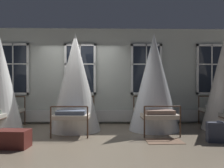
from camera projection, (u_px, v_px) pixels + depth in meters
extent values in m
plane|color=gray|center=(75.00, 132.00, 6.55)|extent=(25.41, 25.41, 0.00)
cube|color=#B2B7AD|center=(81.00, 76.00, 7.91)|extent=(13.71, 0.10, 3.03)
cube|color=black|center=(13.00, 69.00, 7.75)|extent=(0.99, 0.02, 1.62)
cube|color=silver|center=(13.00, 94.00, 7.75)|extent=(0.99, 0.06, 0.07)
cube|color=silver|center=(13.00, 44.00, 7.74)|extent=(0.99, 0.06, 0.07)
cube|color=silver|center=(28.00, 69.00, 7.76)|extent=(0.07, 0.06, 1.62)
cube|color=silver|center=(13.00, 69.00, 7.75)|extent=(0.04, 0.06, 1.62)
cube|color=silver|center=(13.00, 64.00, 7.74)|extent=(0.99, 0.06, 0.04)
cube|color=black|center=(80.00, 69.00, 7.80)|extent=(0.99, 0.02, 1.62)
cube|color=silver|center=(80.00, 94.00, 7.81)|extent=(0.99, 0.06, 0.07)
cube|color=silver|center=(80.00, 45.00, 7.79)|extent=(0.99, 0.06, 0.07)
cube|color=silver|center=(66.00, 69.00, 7.79)|extent=(0.07, 0.06, 1.62)
cube|color=silver|center=(95.00, 69.00, 7.81)|extent=(0.07, 0.06, 1.62)
cube|color=silver|center=(80.00, 69.00, 7.80)|extent=(0.04, 0.06, 1.62)
cube|color=silver|center=(80.00, 64.00, 7.80)|extent=(0.99, 0.06, 0.04)
cube|color=black|center=(146.00, 69.00, 7.86)|extent=(0.99, 0.02, 1.62)
cube|color=silver|center=(146.00, 93.00, 7.86)|extent=(0.99, 0.06, 0.07)
cube|color=silver|center=(146.00, 45.00, 7.85)|extent=(0.99, 0.06, 0.07)
cube|color=silver|center=(132.00, 69.00, 7.84)|extent=(0.07, 0.06, 1.62)
cube|color=silver|center=(161.00, 69.00, 7.87)|extent=(0.07, 0.06, 1.62)
cube|color=silver|center=(146.00, 69.00, 7.86)|extent=(0.04, 0.06, 1.62)
cube|color=silver|center=(146.00, 64.00, 7.85)|extent=(0.99, 0.06, 0.04)
cube|color=black|center=(212.00, 69.00, 7.91)|extent=(0.99, 0.02, 1.62)
cube|color=silver|center=(212.00, 93.00, 7.92)|extent=(0.99, 0.06, 0.07)
cube|color=silver|center=(212.00, 45.00, 7.90)|extent=(0.99, 0.06, 0.07)
cube|color=silver|center=(197.00, 69.00, 7.90)|extent=(0.07, 0.06, 1.62)
cube|color=silver|center=(212.00, 69.00, 7.91)|extent=(0.04, 0.06, 1.62)
cube|color=silver|center=(212.00, 64.00, 7.91)|extent=(0.99, 0.06, 0.04)
cube|color=silver|center=(80.00, 116.00, 7.79)|extent=(9.03, 0.10, 0.36)
cylinder|color=#4C3323|center=(25.00, 111.00, 7.58)|extent=(0.04, 0.04, 0.87)
cylinder|color=#4C3323|center=(13.00, 115.00, 6.64)|extent=(0.08, 1.88, 0.03)
cylinder|color=#4C3323|center=(11.00, 97.00, 7.58)|extent=(0.86, 0.06, 0.03)
ellipsoid|color=silver|center=(8.00, 106.00, 7.34)|extent=(0.67, 0.42, 0.14)
cylinder|color=#4C3323|center=(66.00, 110.00, 7.65)|extent=(0.04, 0.04, 0.87)
cylinder|color=#4C3323|center=(94.00, 110.00, 7.65)|extent=(0.04, 0.04, 0.87)
cylinder|color=#4C3323|center=(51.00, 122.00, 5.78)|extent=(0.04, 0.04, 0.74)
cylinder|color=#4C3323|center=(88.00, 122.00, 5.77)|extent=(0.04, 0.04, 0.74)
cylinder|color=#4C3323|center=(59.00, 115.00, 6.71)|extent=(0.09, 1.88, 0.03)
cylinder|color=#4C3323|center=(91.00, 115.00, 6.71)|extent=(0.09, 1.88, 0.03)
cylinder|color=#4C3323|center=(80.00, 96.00, 7.65)|extent=(0.86, 0.06, 0.03)
cylinder|color=#4C3323|center=(69.00, 107.00, 5.77)|extent=(0.86, 0.06, 0.03)
cube|color=beige|center=(75.00, 113.00, 6.71)|extent=(0.94, 1.92, 0.10)
ellipsoid|color=silver|center=(79.00, 106.00, 7.41)|extent=(0.67, 0.42, 0.14)
cube|color=slate|center=(71.00, 113.00, 6.03)|extent=(0.72, 0.38, 0.10)
cone|color=white|center=(75.00, 82.00, 6.71)|extent=(1.38, 1.38, 2.66)
cylinder|color=#4C3323|center=(134.00, 110.00, 7.72)|extent=(0.04, 0.04, 0.87)
cylinder|color=#4C3323|center=(161.00, 110.00, 7.75)|extent=(0.04, 0.04, 0.87)
cylinder|color=#4C3323|center=(144.00, 122.00, 5.84)|extent=(0.04, 0.04, 0.74)
cylinder|color=#4C3323|center=(180.00, 122.00, 5.88)|extent=(0.04, 0.04, 0.74)
cylinder|color=#4C3323|center=(138.00, 115.00, 6.78)|extent=(0.07, 1.88, 0.03)
cylinder|color=#4C3323|center=(169.00, 115.00, 6.82)|extent=(0.07, 1.88, 0.03)
cylinder|color=#4C3323|center=(147.00, 96.00, 7.73)|extent=(0.86, 0.05, 0.03)
cylinder|color=#4C3323|center=(162.00, 106.00, 5.86)|extent=(0.86, 0.05, 0.03)
cube|color=beige|center=(154.00, 113.00, 6.80)|extent=(0.92, 1.91, 0.10)
ellipsoid|color=silver|center=(149.00, 106.00, 7.49)|extent=(0.67, 0.41, 0.14)
cube|color=gray|center=(160.00, 112.00, 6.12)|extent=(0.72, 0.37, 0.10)
cone|color=white|center=(154.00, 82.00, 6.79)|extent=(1.38, 1.38, 2.66)
cylinder|color=#4C3323|center=(199.00, 110.00, 7.75)|extent=(0.04, 0.04, 0.87)
cylinder|color=#4C3323|center=(212.00, 115.00, 6.81)|extent=(0.06, 1.88, 0.03)
cylinder|color=#4C3323|center=(212.00, 96.00, 7.77)|extent=(0.86, 0.04, 0.03)
ellipsoid|color=silver|center=(216.00, 106.00, 7.53)|extent=(0.67, 0.41, 0.14)
cube|color=brown|center=(164.00, 141.00, 5.47)|extent=(0.81, 0.58, 0.01)
cube|color=#2D3342|center=(220.00, 132.00, 5.38)|extent=(0.58, 0.26, 0.44)
cube|color=tan|center=(218.00, 131.00, 5.48)|extent=(0.50, 0.07, 0.03)
torus|color=#2D3342|center=(220.00, 122.00, 5.37)|extent=(0.16, 0.16, 0.02)
cube|color=#5B231E|center=(13.00, 139.00, 4.93)|extent=(0.68, 0.47, 0.36)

